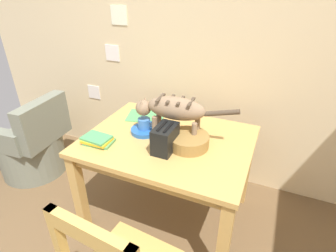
{
  "coord_description": "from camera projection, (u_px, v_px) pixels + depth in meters",
  "views": [
    {
      "loc": [
        0.76,
        -0.05,
        1.7
      ],
      "look_at": [
        0.12,
        1.41,
        0.82
      ],
      "focal_mm": 28.81,
      "sensor_mm": 36.0,
      "label": 1
    }
  ],
  "objects": [
    {
      "name": "saucer_bowl",
      "position": [
        144.0,
        130.0,
        1.94
      ],
      "size": [
        0.2,
        0.2,
        0.03
      ],
      "primitive_type": "cylinder",
      "color": "#255DAF",
      "rests_on": "dining_table"
    },
    {
      "name": "book_stack",
      "position": [
        98.0,
        140.0,
        1.81
      ],
      "size": [
        0.21,
        0.15,
        0.05
      ],
      "color": "#529659",
      "rests_on": "dining_table"
    },
    {
      "name": "toaster",
      "position": [
        165.0,
        139.0,
        1.71
      ],
      "size": [
        0.12,
        0.2,
        0.18
      ],
      "color": "black",
      "rests_on": "dining_table"
    },
    {
      "name": "wicker_armchair",
      "position": [
        33.0,
        147.0,
        2.6
      ],
      "size": [
        0.62,
        0.63,
        0.78
      ],
      "rotation": [
        0.0,
        0.0,
        1.64
      ],
      "color": "slate",
      "rests_on": "ground_plane"
    },
    {
      "name": "wall_rear",
      "position": [
        189.0,
        40.0,
        2.23
      ],
      "size": [
        4.44,
        0.11,
        2.5
      ],
      "color": "beige",
      "rests_on": "ground_plane"
    },
    {
      "name": "dining_table",
      "position": [
        168.0,
        150.0,
        1.92
      ],
      "size": [
        1.14,
        0.88,
        0.72
      ],
      "color": "tan",
      "rests_on": "ground_plane"
    },
    {
      "name": "coffee_mug",
      "position": [
        145.0,
        124.0,
        1.91
      ],
      "size": [
        0.13,
        0.09,
        0.08
      ],
      "color": "#3974C2",
      "rests_on": "saucer_bowl"
    },
    {
      "name": "magazine",
      "position": [
        146.0,
        116.0,
        2.17
      ],
      "size": [
        0.34,
        0.29,
        0.01
      ],
      "primitive_type": "cube",
      "rotation": [
        0.0,
        0.0,
        0.27
      ],
      "color": "#4FA45C",
      "rests_on": "dining_table"
    },
    {
      "name": "wicker_basket",
      "position": [
        188.0,
        141.0,
        1.77
      ],
      "size": [
        0.27,
        0.27,
        0.08
      ],
      "color": "olive",
      "rests_on": "dining_table"
    },
    {
      "name": "cat",
      "position": [
        173.0,
        110.0,
        1.78
      ],
      "size": [
        0.7,
        0.18,
        0.31
      ],
      "rotation": [
        0.0,
        0.0,
        1.64
      ],
      "color": "#8B7054",
      "rests_on": "dining_table"
    }
  ]
}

